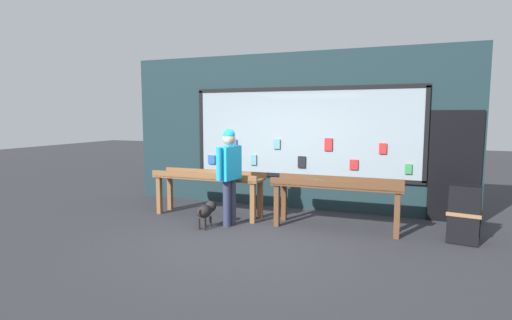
% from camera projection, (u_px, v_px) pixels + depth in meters
% --- Properties ---
extents(ground_plane, '(40.00, 40.00, 0.00)m').
position_uv_depth(ground_plane, '(247.00, 237.00, 6.57)').
color(ground_plane, '#2D2D33').
extents(shopfront_facade, '(7.47, 0.29, 3.32)m').
position_uv_depth(shopfront_facade, '(292.00, 132.00, 8.58)').
color(shopfront_facade, '#192D33').
rests_on(shopfront_facade, ground_plane).
extents(display_table_left, '(2.25, 0.57, 0.90)m').
position_uv_depth(display_table_left, '(208.00, 181.00, 7.92)').
color(display_table_left, brown).
rests_on(display_table_left, ground_plane).
extents(display_table_right, '(2.25, 0.62, 0.90)m').
position_uv_depth(display_table_right, '(336.00, 189.00, 7.01)').
color(display_table_right, brown).
rests_on(display_table_right, ground_plane).
extents(person_browsing, '(0.31, 0.68, 1.77)m').
position_uv_depth(person_browsing, '(229.00, 169.00, 7.18)').
color(person_browsing, '#2D334C').
rests_on(person_browsing, ground_plane).
extents(small_dog, '(0.24, 0.57, 0.45)m').
position_uv_depth(small_dog, '(206.00, 211.00, 7.12)').
color(small_dog, black).
rests_on(small_dog, ground_plane).
extents(sandwich_board_sign, '(0.56, 0.67, 0.89)m').
position_uv_depth(sandwich_board_sign, '(464.00, 213.00, 6.36)').
color(sandwich_board_sign, black).
rests_on(sandwich_board_sign, ground_plane).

